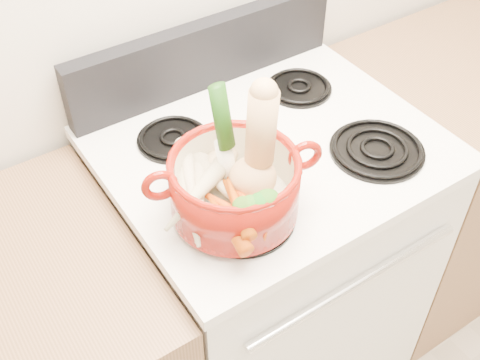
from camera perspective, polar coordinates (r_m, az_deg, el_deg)
stove_body at (r=1.80m, az=2.43°, el=-8.51°), size 0.76×0.65×0.92m
cooktop at (r=1.45m, az=2.98°, el=2.99°), size 0.78×0.67×0.03m
control_backsplash at (r=1.59m, az=-3.34°, el=11.80°), size 0.76×0.05×0.18m
oven_handle at (r=1.39m, az=11.04°, el=-9.61°), size 0.60×0.02×0.02m
burner_front_left at (r=1.26m, az=0.24°, el=-3.31°), size 0.22×0.22×0.02m
burner_front_right at (r=1.45m, az=12.88°, el=2.90°), size 0.22×0.22×0.02m
burner_back_left at (r=1.45m, az=-6.37°, el=4.00°), size 0.17×0.17×0.02m
burner_back_right at (r=1.61m, az=5.62°, el=8.80°), size 0.17×0.17×0.02m
dutch_oven at (r=1.21m, az=-0.52°, el=-0.59°), size 0.33×0.33×0.13m
pot_handle_left at (r=1.16m, az=-7.61°, el=-0.54°), size 0.08×0.04×0.07m
pot_handle_right at (r=1.22m, az=6.19°, el=2.33°), size 0.08×0.04×0.07m
squash at (r=1.17m, az=1.28°, el=3.09°), size 0.14×0.14×0.25m
leek at (r=1.19m, az=-1.32°, el=3.88°), size 0.05×0.09×0.25m
ginger at (r=1.29m, az=-1.92°, el=1.86°), size 0.09×0.08×0.04m
parsnip_0 at (r=1.21m, az=-3.95°, el=-1.67°), size 0.15×0.20×0.06m
parsnip_1 at (r=1.20m, az=-4.86°, el=-1.94°), size 0.12×0.22×0.06m
parsnip_2 at (r=1.23m, az=-1.91°, el=-0.31°), size 0.05×0.18×0.05m
parsnip_3 at (r=1.19m, az=-4.25°, el=-1.35°), size 0.20×0.11×0.06m
parsnip_4 at (r=1.22m, az=-4.83°, el=0.19°), size 0.12×0.20×0.06m
carrot_0 at (r=1.19m, az=-0.68°, el=-3.10°), size 0.09×0.18×0.05m
carrot_1 at (r=1.16m, az=-1.21°, el=-4.23°), size 0.04×0.16×0.05m
carrot_2 at (r=1.19m, az=0.33°, el=-2.09°), size 0.06×0.18×0.05m
carrot_3 at (r=1.18m, az=-0.35°, el=-2.34°), size 0.05×0.14×0.04m
carrot_4 at (r=1.16m, az=-0.16°, el=-2.73°), size 0.07×0.16×0.04m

